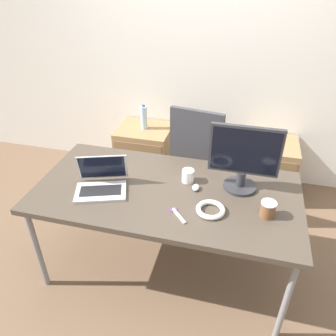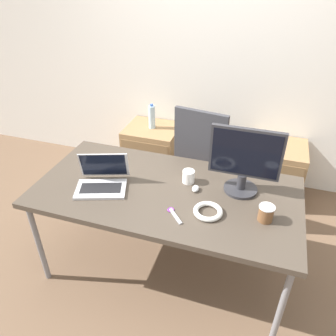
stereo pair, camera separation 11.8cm
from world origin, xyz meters
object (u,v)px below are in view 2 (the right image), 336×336
at_px(coffee_cup_white, 189,176).
at_px(cable_coil, 208,211).
at_px(water_bottle, 152,117).
at_px(cabinet_left, 153,151).
at_px(laptop_center, 102,181).
at_px(monitor, 245,161).
at_px(coffee_cup_brown, 266,213).
at_px(mouse, 196,189).
at_px(cabinet_right, 273,171).
at_px(office_chair, 205,173).

distance_m(coffee_cup_white, cable_coil, 0.36).
bearing_deg(water_bottle, cabinet_left, -90.00).
height_order(laptop_center, monitor, monitor).
distance_m(coffee_cup_white, coffee_cup_brown, 0.60).
bearing_deg(water_bottle, coffee_cup_brown, -47.42).
bearing_deg(mouse, coffee_cup_white, 131.06).
height_order(cabinet_right, mouse, mouse).
distance_m(monitor, mouse, 0.38).
relative_size(cabinet_right, coffee_cup_white, 6.31).
xyz_separation_m(cabinet_right, mouse, (-0.53, -1.18, 0.49)).
distance_m(cabinet_left, monitor, 1.66).
xyz_separation_m(water_bottle, coffee_cup_brown, (1.23, -1.34, 0.11)).
xyz_separation_m(water_bottle, mouse, (0.76, -1.18, 0.08)).
distance_m(water_bottle, monitor, 1.54).
bearing_deg(water_bottle, office_chair, -33.58).
distance_m(cabinet_right, coffee_cup_brown, 1.44).
xyz_separation_m(water_bottle, coffee_cup_white, (0.69, -1.10, 0.11)).
bearing_deg(cabinet_left, office_chair, -33.45).
distance_m(office_chair, coffee_cup_white, 0.75).
xyz_separation_m(office_chair, cabinet_left, (-0.69, 0.45, -0.14)).
height_order(cabinet_left, water_bottle, water_bottle).
distance_m(mouse, coffee_cup_white, 0.12).
distance_m(water_bottle, laptop_center, 1.35).
height_order(cabinet_right, water_bottle, water_bottle).
bearing_deg(coffee_cup_brown, cable_coil, -171.94).
xyz_separation_m(coffee_cup_brown, cable_coil, (-0.34, -0.05, -0.04)).
distance_m(cabinet_left, cabinet_right, 1.29).
xyz_separation_m(cabinet_left, cable_coil, (0.89, -1.38, 0.49)).
relative_size(cabinet_right, water_bottle, 2.20).
height_order(laptop_center, coffee_cup_brown, laptop_center).
relative_size(laptop_center, cable_coil, 2.13).
bearing_deg(office_chair, cable_coil, -77.64).
bearing_deg(monitor, water_bottle, 134.15).
bearing_deg(monitor, coffee_cup_white, -177.54).
xyz_separation_m(monitor, mouse, (-0.29, -0.10, -0.22)).
distance_m(office_chair, laptop_center, 1.11).
relative_size(office_chair, monitor, 2.40).
xyz_separation_m(cabinet_right, monitor, (-0.24, -1.08, 0.71)).
bearing_deg(water_bottle, mouse, -57.26).
bearing_deg(office_chair, coffee_cup_white, -89.98).
bearing_deg(coffee_cup_white, monitor, 2.46).
bearing_deg(water_bottle, cable_coil, -57.32).
relative_size(mouse, coffee_cup_white, 0.78).
relative_size(cabinet_left, cable_coil, 3.16).
relative_size(monitor, coffee_cup_brown, 4.48).
relative_size(coffee_cup_brown, cable_coil, 0.56).
relative_size(monitor, cable_coil, 2.53).
relative_size(office_chair, cabinet_right, 1.92).
height_order(office_chair, cabinet_left, office_chair).
distance_m(mouse, cable_coil, 0.24).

